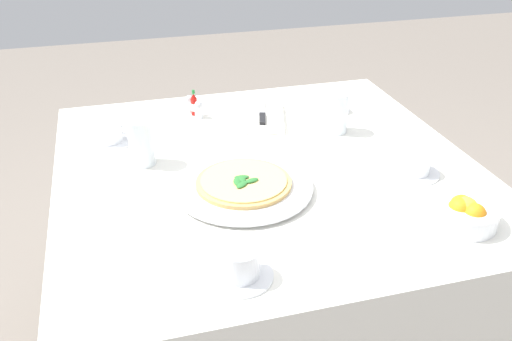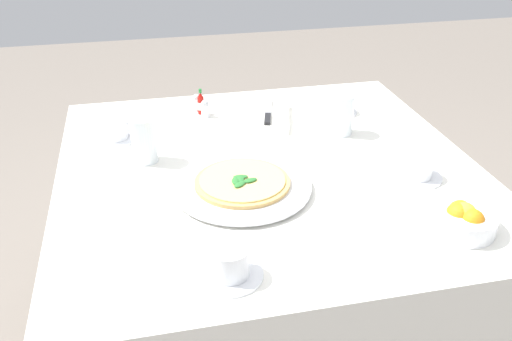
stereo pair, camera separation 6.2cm
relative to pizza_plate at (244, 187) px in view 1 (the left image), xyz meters
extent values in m
cube|color=white|center=(0.11, -0.09, -0.02)|extent=(1.09, 1.09, 0.02)
cube|color=white|center=(0.11, -0.63, -0.17)|extent=(1.09, 0.01, 0.28)
cube|color=white|center=(0.11, 0.45, -0.17)|extent=(1.09, 0.01, 0.28)
cube|color=white|center=(0.65, -0.09, -0.17)|extent=(0.01, 1.09, 0.28)
cylinder|color=brown|center=(0.56, -0.54, -0.39)|extent=(0.06, 0.06, 0.72)
cylinder|color=brown|center=(0.56, 0.36, -0.39)|extent=(0.06, 0.06, 0.72)
cylinder|color=white|center=(0.00, 0.00, -0.01)|extent=(0.20, 0.20, 0.01)
cylinder|color=white|center=(0.00, 0.00, 0.00)|extent=(0.34, 0.34, 0.01)
cylinder|color=#DBAD60|center=(0.00, 0.00, 0.01)|extent=(0.23, 0.23, 0.01)
cylinder|color=#EFD17A|center=(0.00, 0.00, 0.02)|extent=(0.21, 0.21, 0.00)
ellipsoid|color=#2D7533|center=(0.00, 0.00, 0.02)|extent=(0.04, 0.02, 0.01)
ellipsoid|color=#2D7533|center=(0.01, 0.00, 0.02)|extent=(0.02, 0.04, 0.01)
ellipsoid|color=#2D7533|center=(-0.02, -0.02, 0.02)|extent=(0.03, 0.04, 0.01)
ellipsoid|color=#2D7533|center=(-0.01, 0.02, 0.02)|extent=(0.04, 0.02, 0.01)
ellipsoid|color=#2D7533|center=(-0.03, 0.01, 0.02)|extent=(0.04, 0.04, 0.01)
cylinder|color=white|center=(-0.31, 0.09, -0.01)|extent=(0.13, 0.13, 0.01)
cylinder|color=white|center=(-0.31, 0.09, 0.03)|extent=(0.08, 0.08, 0.06)
torus|color=white|center=(-0.28, 0.12, 0.03)|extent=(0.03, 0.03, 0.03)
cylinder|color=black|center=(-0.31, 0.09, 0.05)|extent=(0.07, 0.07, 0.00)
cylinder|color=white|center=(0.41, -0.39, -0.01)|extent=(0.13, 0.13, 0.01)
cylinder|color=white|center=(0.41, -0.39, 0.02)|extent=(0.08, 0.08, 0.05)
torus|color=white|center=(0.44, -0.35, 0.02)|extent=(0.03, 0.03, 0.03)
cylinder|color=black|center=(0.41, -0.39, 0.04)|extent=(0.07, 0.07, 0.00)
cylinder|color=white|center=(-0.03, -0.44, -0.01)|extent=(0.13, 0.13, 0.01)
cylinder|color=white|center=(-0.03, -0.44, 0.02)|extent=(0.08, 0.08, 0.05)
torus|color=white|center=(0.01, -0.43, 0.02)|extent=(0.04, 0.01, 0.03)
cylinder|color=black|center=(-0.03, -0.44, 0.04)|extent=(0.07, 0.07, 0.00)
cylinder|color=white|center=(0.36, 0.30, -0.01)|extent=(0.13, 0.13, 0.01)
cylinder|color=white|center=(0.36, 0.30, 0.02)|extent=(0.08, 0.08, 0.06)
torus|color=white|center=(0.36, 0.25, 0.03)|extent=(0.01, 0.04, 0.03)
cylinder|color=black|center=(0.36, 0.30, 0.05)|extent=(0.07, 0.07, 0.00)
cylinder|color=white|center=(0.21, 0.22, 0.05)|extent=(0.07, 0.07, 0.13)
cylinder|color=silver|center=(0.21, 0.22, 0.02)|extent=(0.06, 0.06, 0.06)
cylinder|color=white|center=(0.26, -0.35, 0.05)|extent=(0.07, 0.07, 0.12)
cylinder|color=silver|center=(0.26, -0.35, 0.03)|extent=(0.06, 0.06, 0.07)
cube|color=white|center=(0.40, -0.16, 0.00)|extent=(0.25, 0.18, 0.02)
cube|color=silver|center=(0.45, -0.17, 0.01)|extent=(0.12, 0.05, 0.01)
cube|color=black|center=(0.35, -0.15, 0.01)|extent=(0.08, 0.04, 0.01)
cylinder|color=white|center=(-0.26, -0.43, 0.01)|extent=(0.15, 0.15, 0.04)
sphere|color=orange|center=(-0.25, -0.43, 0.03)|extent=(0.05, 0.05, 0.05)
sphere|color=orange|center=(-0.26, -0.42, 0.03)|extent=(0.05, 0.05, 0.05)
sphere|color=orange|center=(-0.29, -0.44, 0.03)|extent=(0.05, 0.05, 0.05)
sphere|color=yellow|center=(-0.26, -0.43, 0.03)|extent=(0.06, 0.06, 0.06)
cylinder|color=#B7140F|center=(0.50, 0.04, 0.02)|extent=(0.02, 0.02, 0.05)
cylinder|color=white|center=(0.50, 0.04, 0.02)|extent=(0.02, 0.02, 0.02)
cone|color=#B7140F|center=(0.50, 0.04, 0.05)|extent=(0.02, 0.02, 0.02)
cylinder|color=#1E722D|center=(0.50, 0.04, 0.07)|extent=(0.01, 0.01, 0.01)
cylinder|color=white|center=(0.52, 0.05, 0.01)|extent=(0.03, 0.03, 0.04)
cylinder|color=white|center=(0.52, 0.05, 0.00)|extent=(0.02, 0.02, 0.03)
sphere|color=silver|center=(0.52, 0.05, 0.03)|extent=(0.02, 0.02, 0.02)
cylinder|color=white|center=(0.47, 0.03, 0.01)|extent=(0.03, 0.03, 0.04)
cylinder|color=#38332D|center=(0.47, 0.03, 0.00)|extent=(0.02, 0.02, 0.03)
sphere|color=silver|center=(0.47, 0.03, 0.03)|extent=(0.02, 0.02, 0.02)
camera|label=1|loc=(-1.13, 0.28, 0.69)|focal=38.95mm
camera|label=2|loc=(-1.14, 0.22, 0.69)|focal=38.95mm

